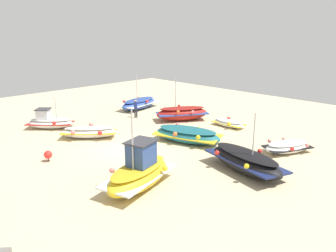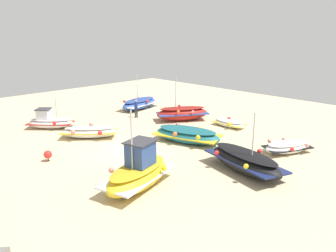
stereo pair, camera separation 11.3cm
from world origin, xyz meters
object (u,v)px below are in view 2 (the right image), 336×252
at_px(fishing_boat_1, 288,147).
at_px(fishing_boat_3, 182,113).
at_px(fishing_boat_7, 229,123).
at_px(mooring_buoy_0, 48,155).
at_px(fishing_boat_2, 139,103).
at_px(fishing_boat_0, 187,135).
at_px(fishing_boat_4, 50,122).
at_px(fishing_boat_6, 89,132).
at_px(fishing_boat_5, 138,173).
at_px(person_walking, 136,107).
at_px(fishing_boat_8, 245,161).

xyz_separation_m(fishing_boat_1, fishing_boat_3, (11.00, -1.12, 0.28)).
distance_m(fishing_boat_3, fishing_boat_7, 4.54).
bearing_deg(mooring_buoy_0, fishing_boat_2, -61.65).
height_order(fishing_boat_0, fishing_boat_1, fishing_boat_0).
distance_m(fishing_boat_3, fishing_boat_4, 11.74).
bearing_deg(mooring_buoy_0, fishing_boat_0, -111.37).
bearing_deg(fishing_boat_6, fishing_boat_5, 115.50).
xyz_separation_m(fishing_boat_0, fishing_boat_2, (11.12, -4.64, -0.01)).
bearing_deg(person_walking, fishing_boat_0, -155.35).
bearing_deg(mooring_buoy_0, fishing_boat_8, -142.02).
bearing_deg(mooring_buoy_0, fishing_boat_7, -102.49).
bearing_deg(fishing_boat_2, fishing_boat_7, -95.48).
relative_size(fishing_boat_2, fishing_boat_8, 0.91).
bearing_deg(fishing_boat_7, fishing_boat_0, -85.74).
height_order(fishing_boat_3, person_walking, fishing_boat_3).
bearing_deg(fishing_boat_1, person_walking, -60.89).
distance_m(fishing_boat_1, fishing_boat_7, 7.10).
bearing_deg(fishing_boat_5, fishing_boat_1, -30.91).
bearing_deg(fishing_boat_2, fishing_boat_6, -162.72).
relative_size(fishing_boat_6, fishing_boat_8, 0.76).
relative_size(fishing_boat_4, fishing_boat_6, 0.91).
bearing_deg(fishing_boat_2, fishing_boat_4, 170.65).
distance_m(fishing_boat_0, fishing_boat_8, 6.36).
bearing_deg(fishing_boat_7, person_walking, -154.17).
relative_size(fishing_boat_5, person_walking, 2.99).
xyz_separation_m(person_walking, mooring_buoy_0, (-4.79, 11.23, -0.54)).
height_order(fishing_boat_6, fishing_boat_7, fishing_boat_6).
distance_m(fishing_boat_4, fishing_boat_6, 4.80).
bearing_deg(fishing_boat_8, fishing_boat_7, -35.39).
height_order(fishing_boat_8, person_walking, fishing_boat_8).
xyz_separation_m(fishing_boat_2, fishing_boat_4, (-0.31, 10.24, -0.01)).
height_order(fishing_boat_4, fishing_boat_5, fishing_boat_5).
height_order(fishing_boat_0, mooring_buoy_0, fishing_boat_0).
xyz_separation_m(fishing_boat_3, fishing_boat_6, (1.47, 9.03, -0.22)).
distance_m(fishing_boat_0, fishing_boat_2, 12.05).
bearing_deg(mooring_buoy_0, fishing_boat_6, -61.66).
xyz_separation_m(fishing_boat_7, person_walking, (8.11, 3.73, 0.69)).
height_order(fishing_boat_3, fishing_boat_5, fishing_boat_5).
xyz_separation_m(fishing_boat_2, fishing_boat_6, (-5.01, 9.29, -0.10)).
height_order(fishing_boat_1, mooring_buoy_0, fishing_boat_1).
bearing_deg(fishing_boat_7, fishing_boat_1, -18.90).
xyz_separation_m(fishing_boat_4, person_walking, (-2.40, -7.57, 0.45)).
bearing_deg(mooring_buoy_0, person_walking, -66.90).
relative_size(fishing_boat_2, fishing_boat_5, 1.01).
relative_size(person_walking, mooring_buoy_0, 2.39).
distance_m(fishing_boat_3, mooring_buoy_0, 13.68).
distance_m(fishing_boat_3, fishing_boat_6, 9.15).
distance_m(fishing_boat_6, mooring_buoy_0, 5.24).
height_order(fishing_boat_4, mooring_buoy_0, fishing_boat_4).
distance_m(fishing_boat_6, fishing_boat_8, 12.63).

